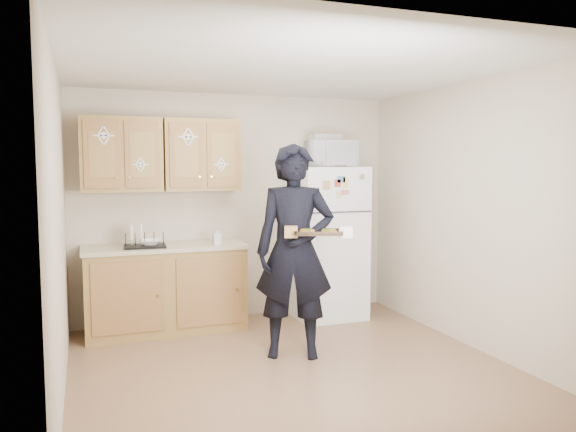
{
  "coord_description": "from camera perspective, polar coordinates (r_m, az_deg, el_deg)",
  "views": [
    {
      "loc": [
        -1.62,
        -4.33,
        1.72
      ],
      "look_at": [
        0.12,
        0.45,
        1.26
      ],
      "focal_mm": 35.0,
      "sensor_mm": 36.0,
      "label": 1
    }
  ],
  "objects": [
    {
      "name": "floor",
      "position": [
        4.93,
        0.46,
        -15.23
      ],
      "size": [
        3.6,
        3.6,
        0.0
      ],
      "primitive_type": "plane",
      "color": "brown",
      "rests_on": "ground"
    },
    {
      "name": "ceiling",
      "position": [
        4.68,
        0.48,
        14.78
      ],
      "size": [
        3.6,
        3.6,
        0.0
      ],
      "primitive_type": "plane",
      "color": "silver",
      "rests_on": "wall_back"
    },
    {
      "name": "wall_back",
      "position": [
        6.35,
        -5.24,
        0.93
      ],
      "size": [
        3.6,
        0.04,
        2.5
      ],
      "primitive_type": "cube",
      "color": "beige",
      "rests_on": "floor"
    },
    {
      "name": "wall_front",
      "position": [
        3.04,
        12.5,
        -3.84
      ],
      "size": [
        3.6,
        0.04,
        2.5
      ],
      "primitive_type": "cube",
      "color": "beige",
      "rests_on": "floor"
    },
    {
      "name": "wall_left",
      "position": [
        4.35,
        -22.31,
        -1.39
      ],
      "size": [
        0.04,
        3.6,
        2.5
      ],
      "primitive_type": "cube",
      "color": "beige",
      "rests_on": "floor"
    },
    {
      "name": "wall_right",
      "position": [
        5.53,
        18.2,
        0.06
      ],
      "size": [
        0.04,
        3.6,
        2.5
      ],
      "primitive_type": "cube",
      "color": "beige",
      "rests_on": "floor"
    },
    {
      "name": "refrigerator",
      "position": [
        6.36,
        3.96,
        -2.67
      ],
      "size": [
        0.75,
        0.7,
        1.7
      ],
      "primitive_type": "cube",
      "color": "white",
      "rests_on": "floor"
    },
    {
      "name": "base_cabinet",
      "position": [
        6.0,
        -12.32,
        -7.35
      ],
      "size": [
        1.6,
        0.6,
        0.86
      ],
      "primitive_type": "cube",
      "color": "olive",
      "rests_on": "floor"
    },
    {
      "name": "countertop",
      "position": [
        5.92,
        -12.4,
        -3.09
      ],
      "size": [
        1.64,
        0.64,
        0.04
      ],
      "primitive_type": "cube",
      "color": "beige",
      "rests_on": "base_cabinet"
    },
    {
      "name": "upper_cab_left",
      "position": [
        5.95,
        -16.59,
        5.99
      ],
      "size": [
        0.8,
        0.33,
        0.75
      ],
      "primitive_type": "cube",
      "color": "olive",
      "rests_on": "wall_back"
    },
    {
      "name": "upper_cab_right",
      "position": [
        6.06,
        -8.79,
        6.13
      ],
      "size": [
        0.8,
        0.33,
        0.75
      ],
      "primitive_type": "cube",
      "color": "olive",
      "rests_on": "wall_back"
    },
    {
      "name": "cereal_box",
      "position": [
        6.92,
        7.04,
        -7.87
      ],
      "size": [
        0.2,
        0.07,
        0.32
      ],
      "primitive_type": "cube",
      "color": "gold",
      "rests_on": "floor"
    },
    {
      "name": "person",
      "position": [
        5.01,
        0.68,
        -3.6
      ],
      "size": [
        0.81,
        0.68,
        1.91
      ],
      "primitive_type": "imported",
      "rotation": [
        0.0,
        0.0,
        -0.37
      ],
      "color": "black",
      "rests_on": "floor"
    },
    {
      "name": "baking_tray",
      "position": [
        4.77,
        3.1,
        -1.74
      ],
      "size": [
        0.48,
        0.42,
        0.04
      ],
      "primitive_type": "cube",
      "rotation": [
        0.0,
        0.0,
        -0.37
      ],
      "color": "black",
      "rests_on": "person"
    },
    {
      "name": "pizza_front_left",
      "position": [
        4.7,
        1.98,
        -1.64
      ],
      "size": [
        0.13,
        0.13,
        0.02
      ],
      "primitive_type": "cylinder",
      "color": "orange",
      "rests_on": "baking_tray"
    },
    {
      "name": "pizza_front_right",
      "position": [
        4.71,
        4.26,
        -1.65
      ],
      "size": [
        0.13,
        0.13,
        0.02
      ],
      "primitive_type": "cylinder",
      "color": "orange",
      "rests_on": "baking_tray"
    },
    {
      "name": "pizza_back_left",
      "position": [
        4.83,
        1.97,
        -1.45
      ],
      "size": [
        0.13,
        0.13,
        0.02
      ],
      "primitive_type": "cylinder",
      "color": "orange",
      "rests_on": "baking_tray"
    },
    {
      "name": "pizza_back_right",
      "position": [
        4.84,
        4.18,
        -1.46
      ],
      "size": [
        0.13,
        0.13,
        0.02
      ],
      "primitive_type": "cylinder",
      "color": "orange",
      "rests_on": "baking_tray"
    },
    {
      "name": "microwave",
      "position": [
        6.27,
        4.43,
        6.33
      ],
      "size": [
        0.54,
        0.38,
        0.29
      ],
      "primitive_type": "imported",
      "rotation": [
        0.0,
        0.0,
        -0.06
      ],
      "color": "white",
      "rests_on": "refrigerator"
    },
    {
      "name": "foil_pan",
      "position": [
        6.28,
        3.87,
        7.97
      ],
      "size": [
        0.34,
        0.25,
        0.07
      ],
      "primitive_type": "cube",
      "rotation": [
        0.0,
        0.0,
        -0.09
      ],
      "color": "silver",
      "rests_on": "microwave"
    },
    {
      "name": "dish_rack",
      "position": [
        5.79,
        -14.36,
        -2.29
      ],
      "size": [
        0.43,
        0.33,
        0.16
      ],
      "primitive_type": "cube",
      "rotation": [
        0.0,
        0.0,
        -0.07
      ],
      "color": "black",
      "rests_on": "countertop"
    },
    {
      "name": "bowl",
      "position": [
        5.8,
        -13.8,
        -2.61
      ],
      "size": [
        0.25,
        0.25,
        0.05
      ],
      "primitive_type": "imported",
      "rotation": [
        0.0,
        0.0,
        -0.18
      ],
      "color": "white",
      "rests_on": "dish_rack"
    },
    {
      "name": "soap_bottle",
      "position": [
        5.85,
        -7.26,
        -2.05
      ],
      "size": [
        0.08,
        0.09,
        0.17
      ],
      "primitive_type": "imported",
      "rotation": [
        0.0,
        0.0,
        0.07
      ],
      "color": "white",
      "rests_on": "countertop"
    }
  ]
}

